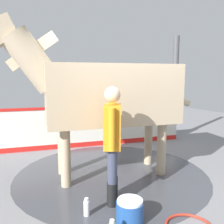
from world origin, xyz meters
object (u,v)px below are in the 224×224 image
Objects in this scene: horse at (104,92)px; wash_bucket at (130,211)px; bottle_shampoo at (87,207)px; handler at (112,138)px.

horse is 10.81× the size of wash_bucket.
horse is 1.90m from bottle_shampoo.
wash_bucket is (1.45, -0.38, -1.33)m from horse.
bottle_shampoo is (-0.39, -0.40, -0.04)m from wash_bucket.
wash_bucket is 0.56m from bottle_shampoo.
horse is at bearing 165.28° from wash_bucket.
handler is 6.91× the size of bottle_shampoo.
horse is at bearing 100.21° from handler.
horse is 1.11m from handler.
horse is 2.23× the size of handler.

